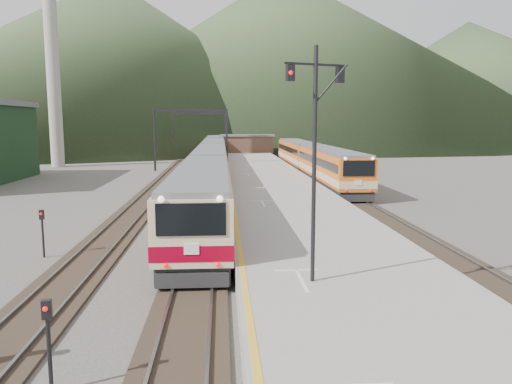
{
  "coord_description": "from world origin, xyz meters",
  "views": [
    {
      "loc": [
        1.14,
        -10.13,
        6.33
      ],
      "look_at": [
        3.24,
        20.47,
        2.0
      ],
      "focal_mm": 35.0,
      "sensor_mm": 36.0,
      "label": 1
    }
  ],
  "objects": [
    {
      "name": "station_shed",
      "position": [
        5.6,
        78.0,
        2.57
      ],
      "size": [
        9.4,
        4.4,
        3.1
      ],
      "color": "brown",
      "rests_on": "platform"
    },
    {
      "name": "hill_b",
      "position": [
        30.0,
        230.0,
        37.5
      ],
      "size": [
        220.0,
        220.0,
        75.0
      ],
      "primitive_type": "cone",
      "color": "#304125",
      "rests_on": "ground"
    },
    {
      "name": "short_signal_c",
      "position": [
        -7.25,
        13.29,
        1.46
      ],
      "size": [
        0.24,
        0.19,
        2.27
      ],
      "color": "black",
      "rests_on": "ground"
    },
    {
      "name": "hill_a",
      "position": [
        -40.0,
        190.0,
        30.0
      ],
      "size": [
        180.0,
        180.0,
        60.0
      ],
      "primitive_type": "cone",
      "color": "#304125",
      "rests_on": "ground"
    },
    {
      "name": "smokestack",
      "position": [
        -22.0,
        62.0,
        15.0
      ],
      "size": [
        1.8,
        1.8,
        30.0
      ],
      "primitive_type": "cylinder",
      "color": "#9E998E",
      "rests_on": "ground"
    },
    {
      "name": "gantry_near",
      "position": [
        -2.85,
        55.0,
        5.59
      ],
      "size": [
        9.55,
        0.25,
        8.0
      ],
      "color": "black",
      "rests_on": "ground"
    },
    {
      "name": "track_second",
      "position": [
        11.5,
        40.0,
        0.07
      ],
      "size": [
        2.6,
        200.0,
        0.23
      ],
      "color": "black",
      "rests_on": "ground"
    },
    {
      "name": "hill_c",
      "position": [
        110.0,
        210.0,
        25.0
      ],
      "size": [
        160.0,
        160.0,
        50.0
      ],
      "primitive_type": "cone",
      "color": "#304125",
      "rests_on": "ground"
    },
    {
      "name": "short_signal_b",
      "position": [
        -2.3,
        33.64,
        1.46
      ],
      "size": [
        0.25,
        0.21,
        2.27
      ],
      "color": "black",
      "rests_on": "ground"
    },
    {
      "name": "platform",
      "position": [
        5.6,
        38.0,
        0.5
      ],
      "size": [
        8.0,
        100.0,
        1.0
      ],
      "primitive_type": "cube",
      "color": "gray",
      "rests_on": "ground"
    },
    {
      "name": "track_far",
      "position": [
        -5.0,
        40.0,
        0.07
      ],
      "size": [
        2.6,
        200.0,
        0.23
      ],
      "color": "black",
      "rests_on": "ground"
    },
    {
      "name": "main_train",
      "position": [
        0.0,
        50.12,
        2.12
      ],
      "size": [
        3.1,
        84.86,
        3.78
      ],
      "color": "#CFB88D",
      "rests_on": "track_main"
    },
    {
      "name": "track_main",
      "position": [
        0.0,
        40.0,
        0.07
      ],
      "size": [
        2.6,
        200.0,
        0.23
      ],
      "color": "black",
      "rests_on": "ground"
    },
    {
      "name": "gantry_far",
      "position": [
        -2.85,
        80.0,
        5.59
      ],
      "size": [
        9.55,
        0.25,
        8.0
      ],
      "color": "black",
      "rests_on": "ground"
    },
    {
      "name": "short_signal_a",
      "position": [
        -2.92,
        1.14,
        1.46
      ],
      "size": [
        0.24,
        0.19,
        2.27
      ],
      "color": "black",
      "rests_on": "ground"
    },
    {
      "name": "signal_mast",
      "position": [
        4.15,
        5.95,
        5.68
      ],
      "size": [
        2.11,
        0.81,
        7.73
      ],
      "color": "black",
      "rests_on": "platform"
    },
    {
      "name": "second_train",
      "position": [
        11.5,
        47.11,
        2.04
      ],
      "size": [
        2.97,
        40.45,
        3.63
      ],
      "color": "orange",
      "rests_on": "track_second"
    }
  ]
}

